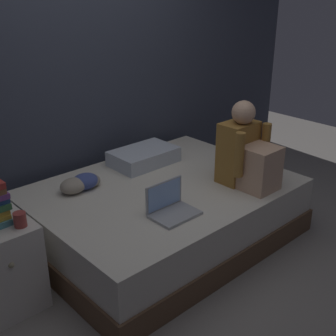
% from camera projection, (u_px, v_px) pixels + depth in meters
% --- Properties ---
extents(ground_plane, '(8.00, 8.00, 0.00)m').
position_uv_depth(ground_plane, '(170.00, 263.00, 3.27)').
color(ground_plane, gray).
extents(wall_back, '(5.60, 0.10, 2.70)m').
position_uv_depth(wall_back, '(70.00, 59.00, 3.55)').
color(wall_back, '#383D4C').
rests_on(wall_back, ground_plane).
extents(bed, '(2.00, 1.50, 0.47)m').
position_uv_depth(bed, '(163.00, 212.00, 3.50)').
color(bed, brown).
rests_on(bed, ground_plane).
extents(person_sitting, '(0.39, 0.44, 0.66)m').
position_uv_depth(person_sitting, '(247.00, 154.00, 3.35)').
color(person_sitting, olive).
rests_on(person_sitting, bed).
extents(laptop, '(0.32, 0.23, 0.22)m').
position_uv_depth(laptop, '(171.00, 207.00, 2.98)').
color(laptop, '#9EA0A5').
rests_on(laptop, bed).
extents(pillow, '(0.56, 0.36, 0.13)m').
position_uv_depth(pillow, '(144.00, 156.00, 3.80)').
color(pillow, silver).
rests_on(pillow, bed).
extents(mug, '(0.08, 0.08, 0.09)m').
position_uv_depth(mug, '(20.00, 220.00, 2.60)').
color(mug, '#933833').
rests_on(mug, nightstand).
extents(clothes_pile, '(0.34, 0.18, 0.12)m').
position_uv_depth(clothes_pile, '(82.00, 183.00, 3.33)').
color(clothes_pile, '#3D4C8E').
rests_on(clothes_pile, bed).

